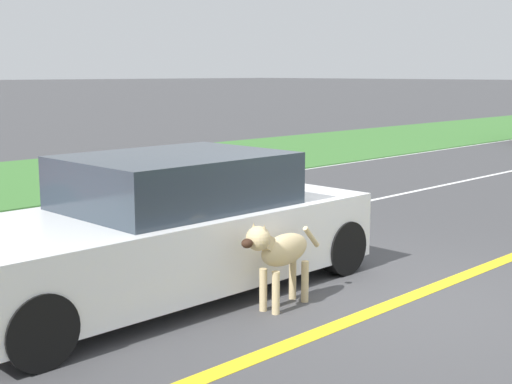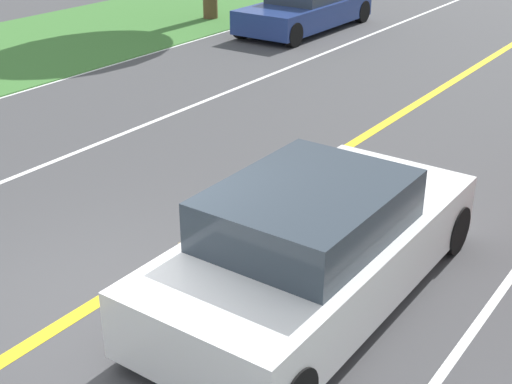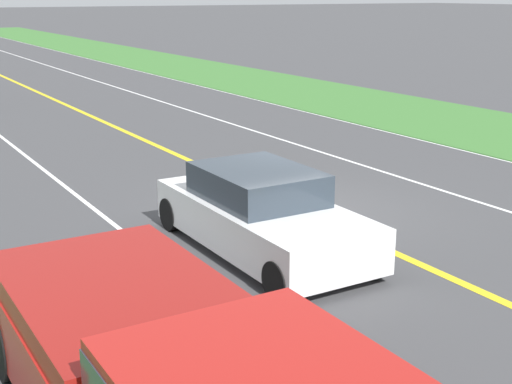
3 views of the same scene
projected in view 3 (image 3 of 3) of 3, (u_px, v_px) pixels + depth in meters
ground_plane at (306, 213)px, 14.01m from camera, size 400.00×400.00×0.00m
centre_divider_line at (306, 213)px, 14.01m from camera, size 0.18×160.00×0.01m
lane_dash_same_dir at (139, 244)px, 12.28m from camera, size 0.10×160.00×0.01m
lane_dash_oncoming at (436, 188)px, 15.74m from camera, size 0.10×160.00×0.01m
ego_car at (262, 214)px, 11.80m from camera, size 1.90×4.42×1.40m
dog at (305, 203)px, 12.76m from camera, size 0.31×1.16×0.87m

